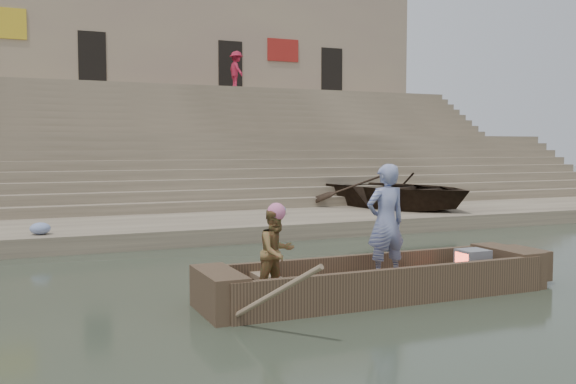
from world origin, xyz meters
TOP-DOWN VIEW (x-y plane):
  - ground at (0.00, 0.00)m, footprint 120.00×120.00m
  - lower_landing at (0.00, 8.00)m, footprint 32.00×4.00m
  - mid_landing at (0.00, 15.50)m, footprint 32.00×3.00m
  - upper_landing at (0.00, 22.50)m, footprint 32.00×3.00m
  - ghat_steps at (0.00, 17.19)m, footprint 32.00×11.00m
  - building_wall at (0.00, 26.50)m, footprint 32.00×5.07m
  - main_rowboat at (-0.50, 0.11)m, footprint 5.00×1.30m
  - rowboat_trim at (-0.29, 0.10)m, footprint 6.04×2.63m
  - standing_man at (-0.27, 0.26)m, footprint 0.67×0.44m
  - rowing_man at (-2.26, -0.06)m, footprint 0.72×0.63m
  - television at (1.31, 0.11)m, footprint 0.46×0.42m
  - beached_rowboat at (5.49, 8.75)m, footprint 5.10×6.20m
  - pedestrian at (4.69, 22.10)m, footprint 0.78×1.27m
  - cloth_bundles at (-4.33, 7.36)m, footprint 10.91×2.28m

SIDE VIEW (x-z plane):
  - ground at x=0.00m, z-range 0.00..0.00m
  - main_rowboat at x=-0.50m, z-range 0.00..0.22m
  - lower_landing at x=0.00m, z-range 0.00..0.40m
  - rowboat_trim at x=-0.29m, z-range -0.65..1.26m
  - television at x=1.31m, z-range 0.22..0.62m
  - cloth_bundles at x=-4.33m, z-range 0.40..0.66m
  - rowing_man at x=-2.26m, z-range 0.22..1.46m
  - beached_rowboat at x=5.49m, z-range 0.40..1.52m
  - standing_man at x=-0.27m, z-range 0.22..2.05m
  - mid_landing at x=0.00m, z-range 0.00..2.80m
  - ghat_steps at x=0.00m, z-range -0.80..4.40m
  - upper_landing at x=0.00m, z-range 0.00..5.20m
  - building_wall at x=0.00m, z-range 0.00..11.20m
  - pedestrian at x=4.69m, z-range 5.20..7.09m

